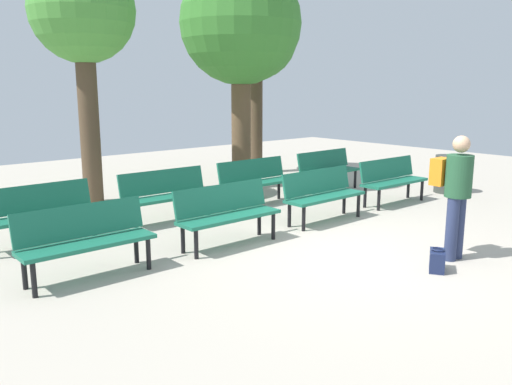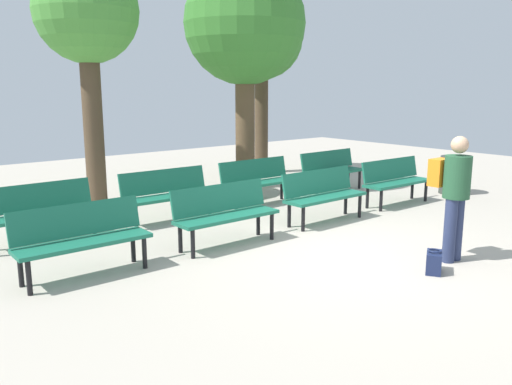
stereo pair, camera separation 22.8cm
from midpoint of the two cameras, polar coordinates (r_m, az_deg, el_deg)
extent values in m
plane|color=#B2A899|center=(7.36, 9.99, -6.68)|extent=(24.00, 24.00, 0.00)
cube|color=#19664C|center=(6.60, -18.65, -5.34)|extent=(1.60, 0.45, 0.05)
cube|color=#19664C|center=(6.72, -19.43, -2.93)|extent=(1.60, 0.14, 0.40)
cylinder|color=black|center=(6.32, -23.91, -8.66)|extent=(0.06, 0.06, 0.40)
cylinder|color=black|center=(6.80, -12.53, -6.50)|extent=(0.06, 0.06, 0.40)
cylinder|color=black|center=(6.61, -24.73, -7.85)|extent=(0.06, 0.06, 0.40)
cylinder|color=black|center=(7.08, -13.75, -5.86)|extent=(0.06, 0.06, 0.40)
cube|color=#19664C|center=(7.54, -3.71, -2.67)|extent=(1.60, 0.44, 0.05)
cube|color=#19664C|center=(7.64, -4.64, -0.61)|extent=(1.60, 0.12, 0.40)
cylinder|color=black|center=(7.09, -7.42, -5.59)|extent=(0.06, 0.06, 0.40)
cylinder|color=black|center=(7.91, 1.06, -3.68)|extent=(0.06, 0.06, 0.40)
cylinder|color=black|center=(7.35, -8.81, -5.01)|extent=(0.06, 0.06, 0.40)
cylinder|color=black|center=(8.15, -0.45, -3.23)|extent=(0.06, 0.06, 0.40)
cube|color=#19664C|center=(8.94, 6.82, -0.49)|extent=(1.60, 0.46, 0.05)
cube|color=#19664C|center=(9.02, 5.91, 1.23)|extent=(1.60, 0.14, 0.40)
cylinder|color=black|center=(8.38, 4.41, -2.84)|extent=(0.06, 0.06, 0.40)
cylinder|color=black|center=(9.41, 10.35, -1.40)|extent=(0.06, 0.06, 0.40)
cylinder|color=black|center=(8.60, 2.88, -2.45)|extent=(0.06, 0.06, 0.40)
cylinder|color=black|center=(9.61, 8.86, -1.09)|extent=(0.06, 0.06, 0.40)
cube|color=#19664C|center=(10.56, 14.23, 1.08)|extent=(1.61, 0.47, 0.05)
cube|color=#19664C|center=(10.64, 13.43, 2.54)|extent=(1.60, 0.15, 0.40)
cylinder|color=black|center=(9.96, 12.53, -0.79)|extent=(0.06, 0.06, 0.40)
cylinder|color=black|center=(11.08, 16.98, 0.22)|extent=(0.06, 0.06, 0.40)
cylinder|color=black|center=(10.15, 11.11, -0.50)|extent=(0.06, 0.06, 0.40)
cylinder|color=black|center=(11.25, 15.62, 0.46)|extent=(0.06, 0.06, 0.40)
cube|color=#19664C|center=(8.18, -22.89, -2.45)|extent=(1.61, 0.46, 0.05)
cube|color=#19664C|center=(8.31, -23.48, -0.55)|extent=(1.60, 0.14, 0.40)
cylinder|color=black|center=(8.33, -17.86, -3.47)|extent=(0.06, 0.06, 0.40)
cylinder|color=black|center=(8.61, -18.73, -3.04)|extent=(0.06, 0.06, 0.40)
cube|color=#19664C|center=(8.98, -10.14, -0.53)|extent=(1.61, 0.47, 0.05)
cube|color=#19664C|center=(9.11, -10.83, 1.18)|extent=(1.60, 0.15, 0.40)
cylinder|color=black|center=(8.58, -13.61, -2.80)|extent=(0.06, 0.06, 0.40)
cylinder|color=black|center=(9.26, -5.84, -1.49)|extent=(0.06, 0.06, 0.40)
cylinder|color=black|center=(8.86, -14.53, -2.40)|extent=(0.06, 0.06, 0.40)
cylinder|color=black|center=(9.52, -6.93, -1.15)|extent=(0.06, 0.06, 0.40)
cube|color=#19664C|center=(10.13, -0.42, 1.00)|extent=(1.60, 0.45, 0.05)
cube|color=#19664C|center=(10.24, -1.15, 2.51)|extent=(1.60, 0.13, 0.40)
cylinder|color=black|center=(9.62, -2.99, -0.96)|extent=(0.06, 0.06, 0.40)
cylinder|color=black|center=(10.51, 3.06, 0.12)|extent=(0.06, 0.06, 0.40)
cylinder|color=black|center=(9.87, -4.12, -0.65)|extent=(0.06, 0.06, 0.40)
cylinder|color=black|center=(10.74, 1.88, 0.37)|extent=(0.06, 0.06, 0.40)
cube|color=#19664C|center=(11.59, 7.47, 2.25)|extent=(1.61, 0.48, 0.05)
cube|color=#19664C|center=(11.69, 6.75, 3.55)|extent=(1.60, 0.16, 0.40)
cylinder|color=black|center=(11.01, 5.72, 0.59)|extent=(0.06, 0.06, 0.40)
cylinder|color=black|center=(12.07, 10.17, 1.44)|extent=(0.06, 0.06, 0.40)
cylinder|color=black|center=(11.22, 4.51, 0.82)|extent=(0.06, 0.06, 0.40)
cylinder|color=black|center=(12.27, 8.98, 1.63)|extent=(0.06, 0.06, 0.40)
cylinder|color=brown|center=(11.78, -2.18, 7.25)|extent=(0.43, 0.43, 2.80)
sphere|color=#387A2D|center=(11.83, -2.27, 17.87)|extent=(2.61, 2.61, 2.61)
cylinder|color=#4C3A28|center=(10.77, -18.19, 6.99)|extent=(0.38, 0.38, 3.07)
sphere|color=#478E38|center=(10.83, -18.93, 18.23)|extent=(1.96, 1.96, 1.96)
cylinder|color=#4C3A28|center=(13.89, -0.49, 7.98)|extent=(0.35, 0.35, 2.84)
sphere|color=#387A2D|center=(13.92, -0.50, 16.44)|extent=(2.10, 2.10, 2.10)
cylinder|color=navy|center=(7.47, 20.25, -3.55)|extent=(0.16, 0.16, 0.85)
cylinder|color=navy|center=(7.34, 19.62, -3.78)|extent=(0.16, 0.16, 0.85)
cylinder|color=#235133|center=(7.26, 20.31, 1.68)|extent=(0.34, 0.34, 0.55)
sphere|color=tan|center=(7.21, 20.54, 4.93)|extent=(0.22, 0.22, 0.22)
cube|color=orange|center=(7.39, 18.58, 2.17)|extent=(0.28, 0.18, 0.36)
cube|color=#192347|center=(6.96, 18.14, -7.04)|extent=(0.37, 0.32, 0.26)
torus|color=#192347|center=(6.91, 18.22, -5.86)|extent=(0.16, 0.16, 0.02)
cylinder|color=#383D38|center=(12.06, 19.61, 1.90)|extent=(0.57, 0.57, 0.81)
camera|label=1|loc=(0.11, -90.75, -0.15)|focal=36.91mm
camera|label=2|loc=(0.11, 89.25, 0.15)|focal=36.91mm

